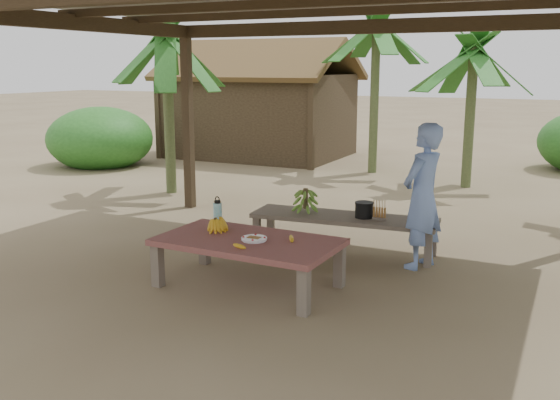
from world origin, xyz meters
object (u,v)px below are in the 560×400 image
at_px(water_flask, 218,214).
at_px(woman, 422,196).
at_px(bench, 344,220).
at_px(work_table, 248,245).
at_px(plate, 254,239).
at_px(cooking_pot, 364,210).
at_px(ripe_banana_bunch, 216,224).

bearing_deg(water_flask, woman, 29.47).
xyz_separation_m(bench, water_flask, (-0.98, -1.26, 0.25)).
distance_m(work_table, water_flask, 0.64).
distance_m(plate, woman, 1.96).
relative_size(work_table, cooking_pot, 8.68).
xyz_separation_m(work_table, plate, (0.08, -0.03, 0.08)).
distance_m(work_table, bench, 1.61).
xyz_separation_m(bench, ripe_banana_bunch, (-0.91, -1.42, 0.18)).
bearing_deg(bench, ripe_banana_bunch, -127.76).
height_order(work_table, water_flask, water_flask).
distance_m(ripe_banana_bunch, cooking_pot, 1.85).
bearing_deg(bench, cooking_pot, -0.48).
bearing_deg(work_table, ripe_banana_bunch, 166.34).
distance_m(ripe_banana_bunch, woman, 2.27).
bearing_deg(water_flask, plate, -27.35).
distance_m(bench, plate, 1.62).
bearing_deg(plate, woman, 46.72).
xyz_separation_m(plate, woman, (1.33, 1.41, 0.29)).
distance_m(work_table, plate, 0.12).
bearing_deg(ripe_banana_bunch, work_table, -15.44).
relative_size(plate, woman, 0.16).
bearing_deg(work_table, cooking_pot, 67.85).
relative_size(cooking_pot, woman, 0.13).
bearing_deg(water_flask, ripe_banana_bunch, -66.14).
height_order(plate, cooking_pot, cooking_pot).
height_order(work_table, plate, plate).
distance_m(bench, cooking_pot, 0.28).
height_order(plate, water_flask, water_flask).
bearing_deg(cooking_pot, work_table, -113.93).
relative_size(water_flask, woman, 0.21).
height_order(bench, water_flask, water_flask).
height_order(bench, ripe_banana_bunch, ripe_banana_bunch).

